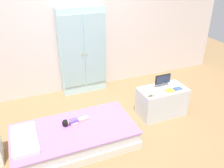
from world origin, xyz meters
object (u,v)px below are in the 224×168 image
rocking_horse_toy (151,93)px  book_blue (178,89)px  tv_stand (162,101)px  bed (75,137)px  book_yellow (170,90)px  doll (70,122)px  wardrobe (82,51)px  tv_monitor (163,80)px

rocking_horse_toy → book_blue: rocking_horse_toy is taller
tv_stand → rocking_horse_toy: 0.44m
bed → book_yellow: 1.65m
doll → rocking_horse_toy: 1.28m
wardrobe → book_yellow: (1.02, -1.39, -0.33)m
tv_monitor → book_yellow: tv_monitor is taller
doll → tv_monitor: tv_monitor is taller
tv_monitor → rocking_horse_toy: bearing=-148.1°
doll → rocking_horse_toy: rocking_horse_toy is taller
doll → rocking_horse_toy: (1.26, -0.05, 0.22)m
doll → tv_monitor: bearing=5.4°
book_blue → doll: bearing=179.4°
bed → wardrobe: bearing=68.4°
bed → book_blue: book_blue is taller
wardrobe → book_yellow: bearing=-53.7°
bed → tv_stand: bearing=7.4°
book_yellow → tv_monitor: bearing=100.4°
doll → book_yellow: (1.62, -0.02, 0.17)m
rocking_horse_toy → wardrobe: bearing=114.9°
bed → tv_monitor: 1.67m
rocking_horse_toy → book_blue: 0.52m
bed → rocking_horse_toy: (1.25, 0.07, 0.40)m
doll → rocking_horse_toy: bearing=-2.4°
wardrobe → tv_monitor: size_ratio=5.95×
doll → wardrobe: bearing=66.2°
rocking_horse_toy → book_yellow: 0.36m
book_yellow → doll: bearing=179.4°
tv_monitor → book_yellow: size_ratio=1.93×
rocking_horse_toy → book_blue: size_ratio=0.91×
tv_monitor → rocking_horse_toy: tv_monitor is taller
rocking_horse_toy → book_blue: (0.51, 0.04, -0.05)m
wardrobe → bed: bearing=-111.6°
bed → tv_stand: 1.57m
rocking_horse_toy → book_yellow: size_ratio=0.85×
tv_monitor → wardrobe: bearing=129.1°
bed → tv_monitor: (1.58, 0.27, 0.47)m
tv_stand → book_yellow: bearing=-58.6°
wardrobe → tv_stand: bearing=-53.3°
bed → doll: (-0.01, 0.12, 0.18)m
tv_monitor → bed: bearing=-170.1°
tv_monitor → book_blue: bearing=-42.3°
bed → tv_stand: size_ratio=2.16×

